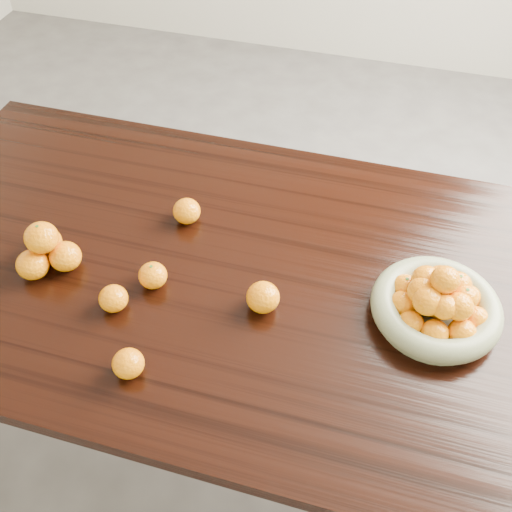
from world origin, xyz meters
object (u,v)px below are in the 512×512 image
(fruit_bowl, at_px, (437,304))
(orange_pyramid, at_px, (46,250))
(loose_orange_0, at_px, (153,275))
(dining_table, at_px, (260,296))

(fruit_bowl, distance_m, orange_pyramid, 0.92)
(fruit_bowl, xyz_separation_m, loose_orange_0, (-0.64, -0.08, -0.01))
(fruit_bowl, relative_size, loose_orange_0, 4.27)
(dining_table, distance_m, loose_orange_0, 0.28)
(dining_table, height_order, loose_orange_0, loose_orange_0)
(dining_table, bearing_deg, fruit_bowl, -2.74)
(orange_pyramid, bearing_deg, fruit_bowl, 5.76)
(fruit_bowl, height_order, loose_orange_0, fruit_bowl)
(dining_table, relative_size, orange_pyramid, 13.06)
(dining_table, relative_size, fruit_bowl, 6.90)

